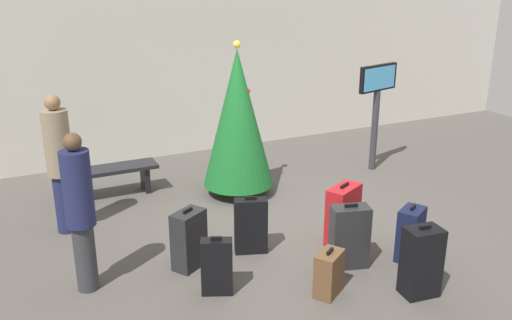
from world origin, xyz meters
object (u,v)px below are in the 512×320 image
suitcase_0 (410,234)px  suitcase_5 (421,262)px  traveller_0 (80,209)px  suitcase_1 (329,273)px  suitcase_6 (217,267)px  flight_info_kiosk (377,97)px  waiting_bench (110,175)px  suitcase_7 (251,226)px  suitcase_3 (349,237)px  traveller_1 (60,161)px  suitcase_4 (189,240)px  holiday_tree (238,119)px  suitcase_2 (343,214)px

suitcase_0 → suitcase_5: 0.79m
traveller_0 → suitcase_1: 2.77m
suitcase_1 → suitcase_6: size_ratio=0.79×
traveller_0 → suitcase_0: (3.68, -1.05, -0.63)m
suitcase_0 → suitcase_6: (-2.41, 0.33, -0.01)m
flight_info_kiosk → waiting_bench: flight_info_kiosk is taller
traveller_0 → suitcase_7: size_ratio=2.40×
traveller_0 → suitcase_3: size_ratio=2.24×
traveller_1 → suitcase_1: size_ratio=3.52×
suitcase_3 → suitcase_5: bearing=-68.6°
flight_info_kiosk → suitcase_6: 4.93m
traveller_0 → suitcase_6: (1.27, -0.72, -0.64)m
suitcase_4 → suitcase_7: 0.82m
holiday_tree → waiting_bench: holiday_tree is taller
suitcase_6 → suitcase_7: 1.02m
suitcase_1 → suitcase_2: size_ratio=0.67×
flight_info_kiosk → holiday_tree: bearing=-179.8°
traveller_1 → suitcase_2: 3.80m
flight_info_kiosk → suitcase_2: size_ratio=2.35×
suitcase_4 → suitcase_6: 0.68m
suitcase_0 → suitcase_2: bearing=121.2°
flight_info_kiosk → suitcase_2: (-2.14, -2.13, -0.95)m
traveller_1 → suitcase_4: size_ratio=2.52×
suitcase_0 → suitcase_6: bearing=172.2°
holiday_tree → suitcase_7: size_ratio=3.23×
holiday_tree → traveller_0: holiday_tree is taller
holiday_tree → suitcase_6: holiday_tree is taller
flight_info_kiosk → suitcase_5: (-2.10, -3.55, -0.94)m
traveller_1 → suitcase_7: size_ratio=2.52×
waiting_bench → suitcase_7: bearing=-65.5°
suitcase_5 → suitcase_6: bearing=153.5°
suitcase_2 → suitcase_5: bearing=-88.7°
traveller_0 → suitcase_4: traveller_0 is taller
suitcase_1 → suitcase_5: size_ratio=0.65×
suitcase_5 → suitcase_7: bearing=126.4°
suitcase_4 → suitcase_5: size_ratio=0.91×
flight_info_kiosk → suitcase_7: bearing=-150.8°
traveller_1 → suitcase_7: (2.01, -1.65, -0.65)m
traveller_0 → suitcase_1: bearing=-28.3°
waiting_bench → traveller_1: size_ratio=0.78×
suitcase_3 → suitcase_6: size_ratio=1.18×
suitcase_3 → suitcase_5: size_ratio=0.97×
waiting_bench → suitcase_2: suitcase_2 is taller
suitcase_2 → suitcase_3: same height
suitcase_3 → suitcase_2: bearing=62.0°
suitcase_1 → suitcase_2: bearing=48.9°
suitcase_6 → suitcase_4: bearing=96.9°
suitcase_5 → suitcase_0: bearing=56.8°
suitcase_4 → suitcase_5: 2.65m
flight_info_kiosk → suitcase_5: size_ratio=2.29×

